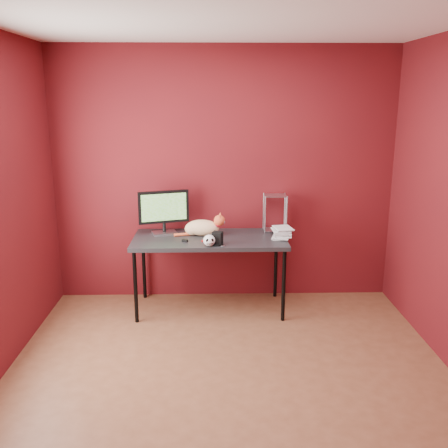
{
  "coord_description": "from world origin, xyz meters",
  "views": [
    {
      "loc": [
        -0.12,
        -3.34,
        2.1
      ],
      "look_at": [
        -0.01,
        1.15,
        0.94
      ],
      "focal_mm": 40.0,
      "sensor_mm": 36.0,
      "label": 1
    }
  ],
  "objects_px": {
    "skull_mug": "(209,240)",
    "speaker": "(217,239)",
    "desk": "(210,242)",
    "cat": "(203,227)",
    "monitor": "(164,210)",
    "book_stack": "(275,181)"
  },
  "relations": [
    {
      "from": "monitor",
      "to": "skull_mug",
      "type": "height_order",
      "value": "monitor"
    },
    {
      "from": "skull_mug",
      "to": "speaker",
      "type": "xyz_separation_m",
      "value": [
        0.08,
        0.04,
        0.0
      ]
    },
    {
      "from": "desk",
      "to": "cat",
      "type": "xyz_separation_m",
      "value": [
        -0.07,
        0.08,
        0.13
      ]
    },
    {
      "from": "desk",
      "to": "cat",
      "type": "relative_size",
      "value": 2.96
    },
    {
      "from": "speaker",
      "to": "book_stack",
      "type": "height_order",
      "value": "book_stack"
    },
    {
      "from": "cat",
      "to": "skull_mug",
      "type": "relative_size",
      "value": 4.51
    },
    {
      "from": "desk",
      "to": "skull_mug",
      "type": "bearing_deg",
      "value": -90.47
    },
    {
      "from": "monitor",
      "to": "skull_mug",
      "type": "xyz_separation_m",
      "value": [
        0.45,
        -0.45,
        -0.19
      ]
    },
    {
      "from": "cat",
      "to": "book_stack",
      "type": "bearing_deg",
      "value": 3.27
    },
    {
      "from": "monitor",
      "to": "skull_mug",
      "type": "distance_m",
      "value": 0.67
    },
    {
      "from": "cat",
      "to": "skull_mug",
      "type": "height_order",
      "value": "cat"
    },
    {
      "from": "desk",
      "to": "monitor",
      "type": "relative_size",
      "value": 3.03
    },
    {
      "from": "book_stack",
      "to": "skull_mug",
      "type": "bearing_deg",
      "value": -155.28
    },
    {
      "from": "desk",
      "to": "skull_mug",
      "type": "xyz_separation_m",
      "value": [
        -0.0,
        -0.29,
        0.11
      ]
    },
    {
      "from": "desk",
      "to": "monitor",
      "type": "distance_m",
      "value": 0.57
    },
    {
      "from": "cat",
      "to": "speaker",
      "type": "distance_m",
      "value": 0.36
    },
    {
      "from": "skull_mug",
      "to": "desk",
      "type": "bearing_deg",
      "value": 82.56
    },
    {
      "from": "skull_mug",
      "to": "cat",
      "type": "bearing_deg",
      "value": 92.93
    },
    {
      "from": "desk",
      "to": "speaker",
      "type": "bearing_deg",
      "value": -73.28
    },
    {
      "from": "monitor",
      "to": "cat",
      "type": "relative_size",
      "value": 0.98
    },
    {
      "from": "monitor",
      "to": "speaker",
      "type": "relative_size",
      "value": 3.95
    },
    {
      "from": "skull_mug",
      "to": "speaker",
      "type": "height_order",
      "value": "speaker"
    }
  ]
}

